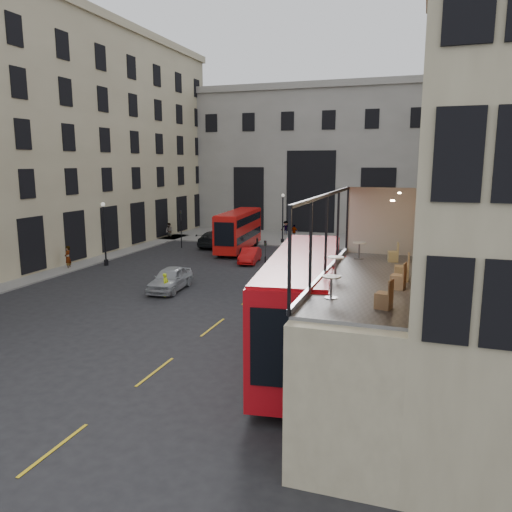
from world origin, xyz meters
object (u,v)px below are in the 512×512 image
(pedestrian_b, at_px, (286,228))
(cafe_chair_c, at_px, (402,272))
(pedestrian_c, at_px, (294,232))
(pedestrian_e, at_px, (68,258))
(car_a, at_px, (170,279))
(bus_far, at_px, (239,229))
(traffic_light_far, at_px, (181,224))
(pedestrian_a, at_px, (169,231))
(cafe_chair_b, at_px, (398,281))
(cafe_chair_d, at_px, (393,256))
(bus_near, at_px, (303,302))
(cafe_table_near, at_px, (331,284))
(cafe_table_mid, at_px, (336,263))
(street_lamp_b, at_px, (283,221))
(car_b, at_px, (250,255))
(pedestrian_d, at_px, (359,244))
(car_c, at_px, (216,239))
(bicycle, at_px, (301,269))
(cafe_table_far, at_px, (359,248))
(traffic_light_near, at_px, (265,262))
(street_lamp_a, at_px, (105,237))
(cafe_chair_a, at_px, (384,300))
(cyclist, at_px, (166,285))

(pedestrian_b, xyz_separation_m, cafe_chair_c, (14.84, -39.78, 4.01))
(pedestrian_c, height_order, pedestrian_e, pedestrian_e)
(car_a, relative_size, pedestrian_b, 2.63)
(bus_far, xyz_separation_m, pedestrian_e, (-10.10, -12.66, -1.22))
(traffic_light_far, bearing_deg, pedestrian_a, 129.36)
(pedestrian_a, bearing_deg, cafe_chair_b, -44.41)
(cafe_chair_b, bearing_deg, cafe_chair_d, 95.36)
(bus_near, bearing_deg, cafe_table_near, -69.66)
(bus_far, bearing_deg, pedestrian_a, 155.94)
(cafe_table_mid, bearing_deg, street_lamp_b, 108.49)
(cafe_chair_d, bearing_deg, car_b, 123.62)
(bus_far, height_order, cafe_chair_b, cafe_chair_b)
(pedestrian_d, bearing_deg, cafe_chair_d, -178.35)
(car_c, bearing_deg, pedestrian_d, -175.50)
(car_a, bearing_deg, bicycle, 41.15)
(cafe_table_far, bearing_deg, cafe_table_mid, -95.80)
(pedestrian_c, height_order, cafe_chair_d, cafe_chair_d)
(traffic_light_near, distance_m, cafe_chair_c, 14.89)
(bicycle, relative_size, cafe_chair_c, 1.67)
(bus_far, relative_size, car_b, 2.51)
(street_lamp_a, distance_m, pedestrian_d, 23.47)
(cafe_chair_b, bearing_deg, traffic_light_far, 127.75)
(traffic_light_far, relative_size, pedestrian_e, 1.97)
(pedestrian_a, distance_m, cafe_chair_a, 45.04)
(car_a, bearing_deg, pedestrian_e, 157.83)
(bus_near, height_order, pedestrian_d, bus_near)
(cafe_chair_c, bearing_deg, cafe_chair_b, -92.35)
(pedestrian_d, bearing_deg, bus_far, 95.37)
(traffic_light_far, relative_size, car_b, 0.96)
(car_c, bearing_deg, street_lamp_a, 67.38)
(car_b, distance_m, cafe_chair_c, 26.86)
(street_lamp_a, distance_m, car_c, 13.00)
(traffic_light_far, height_order, bus_far, bus_far)
(cafe_chair_c, bearing_deg, cafe_chair_a, -94.94)
(bus_far, relative_size, car_a, 2.14)
(car_b, bearing_deg, cafe_table_mid, -71.58)
(bus_far, xyz_separation_m, cafe_chair_d, (16.02, -24.93, 2.65))
(street_lamp_a, bearing_deg, cafe_chair_c, -36.04)
(bicycle, bearing_deg, cafe_chair_a, -148.68)
(bus_near, distance_m, car_a, 14.72)
(bus_near, relative_size, car_a, 2.61)
(cyclist, distance_m, pedestrian_b, 29.10)
(street_lamp_b, bearing_deg, street_lamp_a, -124.51)
(pedestrian_d, bearing_deg, street_lamp_b, 62.78)
(pedestrian_c, bearing_deg, traffic_light_near, 103.91)
(street_lamp_a, height_order, bus_far, street_lamp_a)
(cyclist, bearing_deg, cafe_table_far, -118.22)
(cyclist, height_order, cafe_table_mid, cafe_table_mid)
(traffic_light_far, distance_m, cafe_chair_b, 36.92)
(car_a, height_order, pedestrian_c, car_a)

